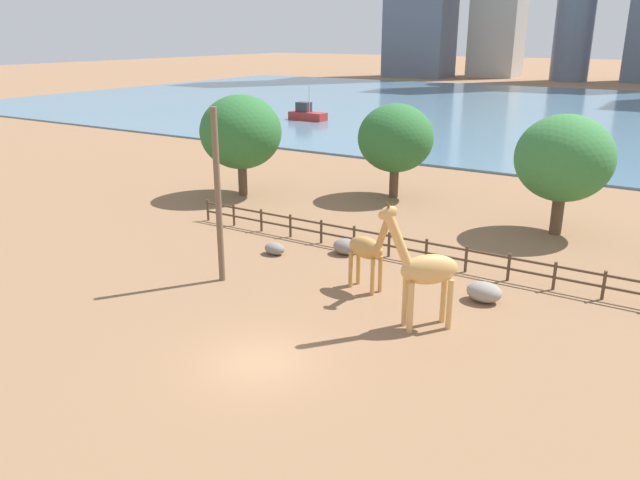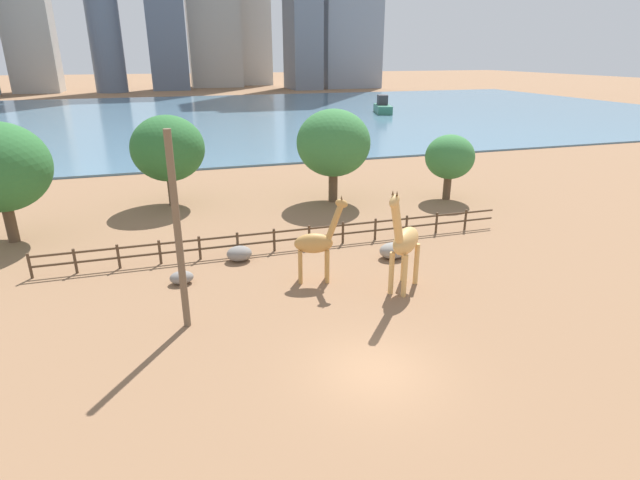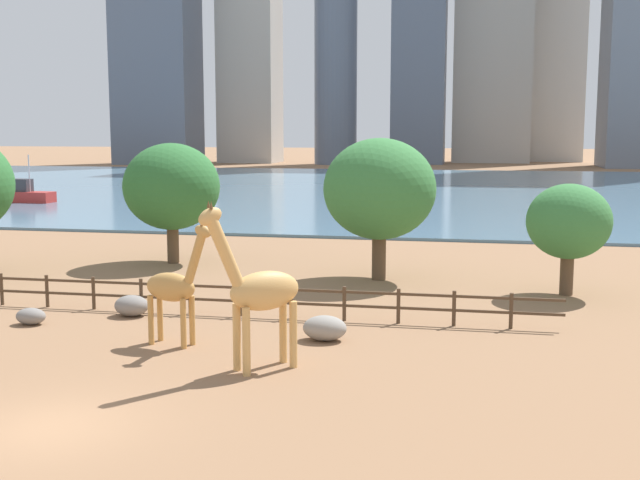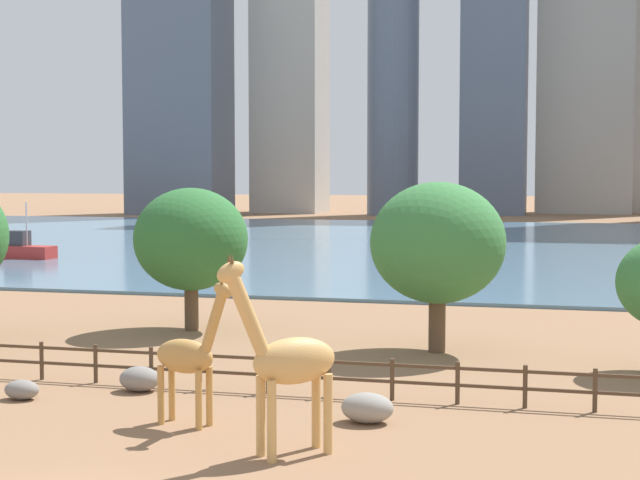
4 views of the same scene
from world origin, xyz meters
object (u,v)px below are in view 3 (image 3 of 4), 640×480
boulder_small (31,316)px  boulder_near_fence (325,328)px  giraffe_tall (259,291)px  tree_left_large (172,187)px  tree_left_small (380,189)px  boat_sailboat (27,194)px  boulder_by_pole (132,306)px  giraffe_companion (174,287)px  tree_right_tall (569,222)px

boulder_small → boulder_near_fence: bearing=-0.5°
giraffe_tall → tree_left_large: tree_left_large is taller
tree_left_small → boat_sailboat: (-37.44, 31.55, -3.33)m
boulder_near_fence → boat_sailboat: 56.65m
boulder_by_pole → boulder_small: (-3.05, -1.97, -0.10)m
giraffe_companion → boulder_by_pole: 5.05m
boulder_by_pole → tree_left_small: size_ratio=0.20×
boulder_by_pole → giraffe_companion: bearing=-48.5°
tree_left_large → tree_left_small: (11.34, -2.59, 0.23)m
giraffe_tall → boulder_by_pole: size_ratio=3.87×
tree_left_large → tree_left_small: tree_left_small is taller
boulder_by_pole → tree_right_tall: bearing=23.7°
giraffe_companion → tree_right_tall: (13.53, 10.93, 1.20)m
boulder_small → tree_right_tall: bearing=25.2°
giraffe_companion → boulder_by_pole: giraffe_companion is taller
giraffe_companion → giraffe_tall: bearing=-18.1°
boulder_by_pole → boulder_small: 3.63m
tree_right_tall → tree_left_small: size_ratio=0.72×
giraffe_companion → tree_left_large: tree_left_large is taller
boulder_small → boat_sailboat: size_ratio=0.22×
boulder_by_pole → tree_right_tall: (16.71, 7.34, 2.76)m
giraffe_companion → tree_left_small: 14.07m
boulder_near_fence → tree_left_large: (-10.91, 13.92, 3.64)m
boat_sailboat → boulder_near_fence: bearing=-45.9°
boulder_by_pole → boat_sailboat: size_ratio=0.26×
giraffe_companion → tree_left_small: tree_left_small is taller
boulder_small → boulder_by_pole: bearing=32.9°
tree_right_tall → boat_sailboat: (-45.80, 33.49, -2.21)m
tree_right_tall → boulder_by_pole: bearing=-156.3°
giraffe_companion → tree_left_large: (-6.17, 15.46, 2.10)m
boulder_by_pole → tree_left_large: size_ratio=0.21×
boulder_by_pole → boat_sailboat: (-29.09, 40.83, 0.55)m
giraffe_tall → giraffe_companion: bearing=-74.3°
giraffe_companion → tree_left_large: 16.78m
tree_left_small → giraffe_tall: bearing=-96.4°
boulder_small → tree_left_small: (11.40, 11.25, 3.98)m
boulder_small → tree_left_large: size_ratio=0.18×
tree_left_large → boulder_near_fence: bearing=-51.9°
giraffe_tall → giraffe_companion: 4.10m
boat_sailboat → giraffe_tall: bearing=-49.1°
tree_left_large → boat_sailboat: bearing=132.0°
giraffe_companion → tree_left_small: (5.17, 12.87, 2.32)m
boulder_by_pole → tree_right_tall: size_ratio=0.28×
giraffe_companion → boulder_by_pole: (-3.18, 3.60, -1.56)m
boulder_small → tree_left_large: bearing=89.7°
tree_left_small → boat_sailboat: size_ratio=1.32×
giraffe_companion → tree_left_small: size_ratio=0.63×
giraffe_companion → tree_right_tall: bearing=52.1°
giraffe_tall → tree_right_tall: bearing=-170.7°
tree_right_tall → boat_sailboat: 56.78m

